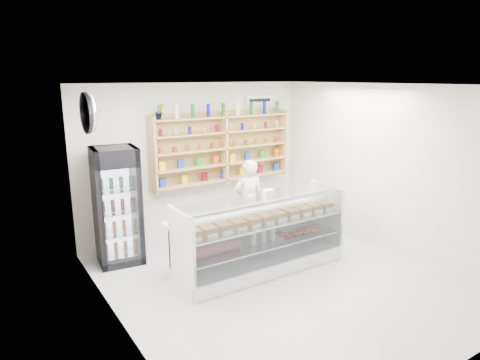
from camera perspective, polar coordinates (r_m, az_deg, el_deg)
room at (r=5.93m, az=5.24°, el=-1.13°), size 5.00×5.00×5.00m
display_counter at (r=6.64m, az=2.76°, el=-9.16°), size 2.70×0.81×1.18m
shop_worker at (r=7.56m, az=1.11°, el=-2.89°), size 0.60×0.45×1.51m
drinks_cooler at (r=6.98m, az=-16.03°, el=-3.31°), size 0.74×0.72×1.86m
wall_shelving at (r=8.06m, az=-2.20°, el=4.28°), size 2.84×0.28×1.33m
potted_plant at (r=7.41m, az=-10.69°, el=8.98°), size 0.17×0.14×0.27m
security_mirror at (r=5.88m, az=-19.39°, el=8.44°), size 0.15×0.50×0.50m
wall_sign at (r=8.56m, az=2.57°, el=10.59°), size 0.62×0.03×0.20m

